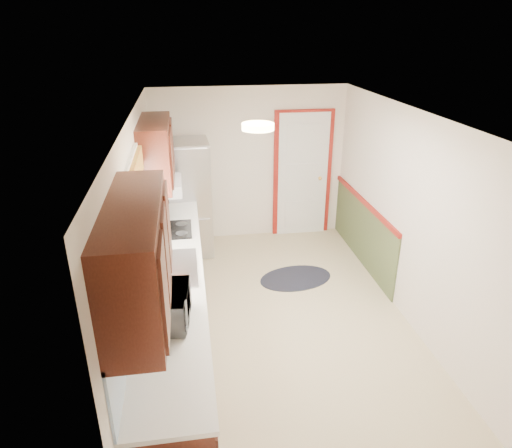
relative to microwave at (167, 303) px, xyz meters
name	(u,v)px	position (x,y,z in m)	size (l,w,h in m)	color
room_shell	(282,230)	(1.20, 1.10, 0.08)	(3.20, 5.20, 2.52)	#C9B98D
kitchen_run	(168,285)	(-0.04, 0.81, -0.31)	(0.63, 4.00, 2.20)	#3E160E
back_wall_trim	(315,186)	(2.19, 3.31, -0.23)	(1.12, 2.30, 2.08)	maroon
ceiling_fixture	(258,127)	(0.90, 0.90, 1.24)	(0.30, 0.30, 0.06)	#FFD88C
microwave	(167,303)	(0.00, 0.00, 0.00)	(0.52, 0.29, 0.35)	white
refrigerator	(186,198)	(0.18, 3.15, -0.25)	(0.74, 0.74, 1.72)	#B7B7BC
rug	(296,278)	(1.62, 2.07, -1.11)	(1.02, 0.65, 0.01)	black
cooktop	(173,230)	(0.01, 1.85, -0.17)	(0.45, 0.55, 0.02)	black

